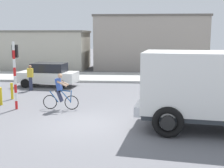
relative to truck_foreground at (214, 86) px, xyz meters
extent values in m
plane|color=slate|center=(-4.73, 0.41, -1.67)|extent=(120.00, 120.00, 0.00)
cube|color=#ADADA8|center=(-4.73, 13.00, -1.59)|extent=(80.00, 5.00, 0.16)
cube|color=white|center=(0.03, 0.00, 0.13)|extent=(5.53, 3.28, 2.20)
cube|color=#2D3338|center=(0.03, 0.00, -1.05)|extent=(5.42, 3.22, 0.16)
cube|color=silver|center=(-2.64, 0.42, -0.87)|extent=(0.61, 2.38, 0.36)
cube|color=black|center=(-2.49, 0.39, 0.63)|extent=(0.45, 2.12, 0.70)
torus|color=black|center=(-1.76, -1.02, -1.12)|extent=(1.12, 0.41, 1.10)
cylinder|color=black|center=(-1.76, -1.02, -1.12)|extent=(0.54, 0.37, 0.50)
torus|color=black|center=(-1.36, 1.51, -1.12)|extent=(1.12, 0.41, 1.10)
cylinder|color=black|center=(-1.36, 1.51, -1.12)|extent=(0.54, 0.37, 0.50)
torus|color=black|center=(-5.86, 2.59, -1.33)|extent=(0.68, 0.06, 0.68)
torus|color=black|center=(-6.91, 2.62, -1.33)|extent=(0.68, 0.06, 0.68)
cylinder|color=#1E4C8C|center=(-6.20, 2.60, -0.76)|extent=(0.60, 0.06, 0.09)
cylinder|color=#1E4C8C|center=(-6.14, 2.60, -1.01)|extent=(0.51, 0.06, 0.57)
cylinder|color=#1E4C8C|center=(-6.70, 2.62, -1.06)|extent=(0.44, 0.06, 0.57)
cylinder|color=#1E4C8C|center=(-5.88, 2.59, -1.03)|extent=(0.10, 0.05, 0.59)
cylinder|color=black|center=(-5.91, 2.59, -0.72)|extent=(0.05, 0.50, 0.03)
cube|color=black|center=(-6.50, 2.61, -0.79)|extent=(0.24, 0.13, 0.06)
cube|color=#3351A8|center=(-6.45, 2.61, -0.46)|extent=(0.31, 0.33, 0.59)
sphere|color=tan|center=(-6.38, 2.60, -0.06)|extent=(0.22, 0.22, 0.22)
cylinder|color=#2D334C|center=(-6.42, 2.71, -1.02)|extent=(0.31, 0.13, 0.57)
cylinder|color=tan|center=(-6.25, 2.76, -0.41)|extent=(0.49, 0.11, 0.29)
cylinder|color=#2D334C|center=(-6.43, 2.51, -1.02)|extent=(0.31, 0.13, 0.57)
cylinder|color=tan|center=(-6.26, 2.44, -0.41)|extent=(0.49, 0.11, 0.29)
cylinder|color=red|center=(-8.51, 2.50, -1.47)|extent=(0.12, 0.12, 0.40)
cylinder|color=white|center=(-8.51, 2.50, -1.07)|extent=(0.12, 0.12, 0.40)
cylinder|color=red|center=(-8.51, 2.50, -0.67)|extent=(0.12, 0.12, 0.40)
cylinder|color=white|center=(-8.51, 2.50, -0.27)|extent=(0.12, 0.12, 0.40)
cylinder|color=red|center=(-8.51, 2.50, 0.13)|extent=(0.12, 0.12, 0.40)
cylinder|color=white|center=(-8.51, 2.50, 0.53)|extent=(0.12, 0.12, 0.40)
cylinder|color=red|center=(-8.51, 2.50, 0.93)|extent=(0.12, 0.12, 0.40)
cylinder|color=white|center=(-8.51, 2.50, 1.33)|extent=(0.12, 0.12, 0.40)
cube|color=black|center=(-8.51, 2.68, 1.08)|extent=(0.24, 0.20, 0.60)
sphere|color=green|center=(-8.51, 2.80, 1.08)|extent=(0.14, 0.14, 0.14)
cube|color=white|center=(-8.80, 8.81, -1.02)|extent=(4.15, 2.10, 0.70)
cube|color=black|center=(-8.65, 8.79, -0.37)|extent=(2.34, 1.66, 0.60)
cylinder|color=black|center=(-10.12, 8.09, -1.37)|extent=(0.62, 0.24, 0.60)
cylinder|color=black|center=(-9.94, 9.78, -1.37)|extent=(0.62, 0.24, 0.60)
cylinder|color=black|center=(-7.65, 7.83, -1.37)|extent=(0.62, 0.24, 0.60)
cylinder|color=black|center=(-7.47, 9.52, -1.37)|extent=(0.62, 0.24, 0.60)
cylinder|color=#2D334C|center=(-9.45, 7.23, -1.24)|extent=(0.22, 0.22, 0.85)
cube|color=gold|center=(-9.45, 7.23, -0.54)|extent=(0.34, 0.22, 0.56)
sphere|color=#9E7051|center=(-9.45, 7.23, -0.15)|extent=(0.20, 0.20, 0.20)
cylinder|color=gold|center=(-9.59, 3.23, -1.22)|extent=(0.14, 0.14, 0.90)
cylinder|color=gold|center=(-9.59, 4.63, -1.22)|extent=(0.14, 0.14, 0.90)
cube|color=#B2AD9E|center=(-13.47, 19.20, 0.18)|extent=(11.43, 5.88, 3.69)
cube|color=slate|center=(-13.47, 19.20, 2.13)|extent=(11.66, 6.00, 0.20)
cube|color=#9E9389|center=(-1.34, 20.36, 0.92)|extent=(10.83, 6.56, 5.18)
cube|color=#5E5852|center=(-1.34, 20.36, 3.61)|extent=(11.05, 6.69, 0.20)
camera|label=1|loc=(-2.98, -10.96, 1.86)|focal=47.71mm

